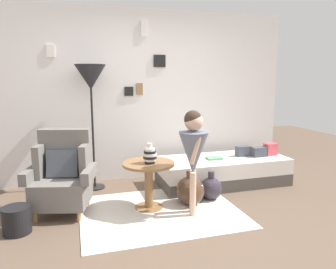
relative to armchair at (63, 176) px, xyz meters
name	(u,v)px	position (x,y,z in m)	size (l,w,h in m)	color
ground_plane	(180,230)	(1.17, -0.87, -0.44)	(12.00, 12.00, 0.00)	brown
gallery_wall	(140,96)	(1.16, 1.08, 0.86)	(4.80, 0.12, 2.60)	silver
rug	(160,211)	(1.09, -0.36, -0.43)	(1.85, 1.48, 0.01)	silver
armchair	(63,176)	(0.00, 0.00, 0.00)	(0.85, 0.72, 0.97)	tan
daybed	(223,171)	(2.26, 0.37, -0.24)	(1.90, 0.80, 0.40)	#4C4742
pillow_head	(270,149)	(3.03, 0.31, 0.05)	(0.19, 0.12, 0.19)	#D64C56
pillow_mid	(259,152)	(2.82, 0.29, 0.03)	(0.21, 0.12, 0.14)	#474C56
pillow_back	(243,151)	(2.60, 0.39, 0.04)	(0.22, 0.12, 0.15)	#474C56
side_table	(149,175)	(0.99, -0.21, -0.02)	(0.62, 0.62, 0.58)	olive
vase_striped	(150,155)	(0.99, -0.24, 0.23)	(0.16, 0.16, 0.24)	black
floor_lamp	(91,81)	(0.41, 0.73, 1.09)	(0.43, 0.43, 1.75)	black
person_child	(193,148)	(1.43, -0.52, 0.35)	(0.34, 0.34, 1.22)	#D8AD8E
book_on_daybed	(214,158)	(2.10, 0.34, -0.02)	(0.22, 0.16, 0.03)	#66A37D
demijohn_near	(190,190)	(1.51, -0.24, -0.25)	(0.36, 0.36, 0.44)	#473323
demijohn_far	(211,188)	(1.83, -0.16, -0.29)	(0.29, 0.29, 0.38)	#332D38
magazine_basket	(17,220)	(-0.46, -0.44, -0.30)	(0.28, 0.28, 0.28)	black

